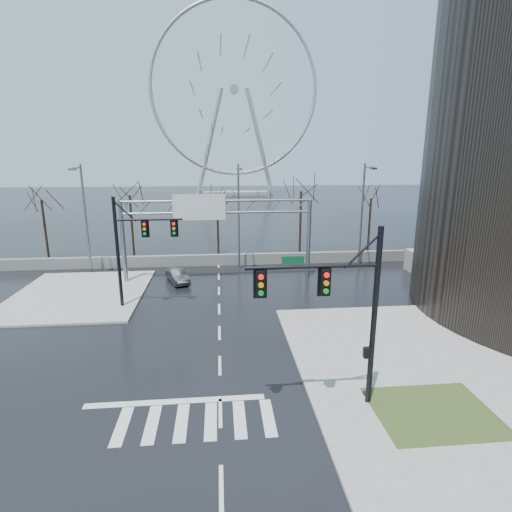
{
  "coord_description": "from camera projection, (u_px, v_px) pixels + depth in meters",
  "views": [
    {
      "loc": [
        0.12,
        -19.01,
        10.68
      ],
      "look_at": [
        2.62,
        7.48,
        4.0
      ],
      "focal_mm": 28.0,
      "sensor_mm": 36.0,
      "label": 1
    }
  ],
  "objects": [
    {
      "name": "barrier_wall",
      "position": [
        218.0,
        260.0,
        40.12
      ],
      "size": [
        52.0,
        0.5,
        1.1
      ],
      "primitive_type": "cube",
      "color": "slate",
      "rests_on": "ground"
    },
    {
      "name": "ground",
      "position": [
        220.0,
        365.0,
        20.94
      ],
      "size": [
        260.0,
        260.0,
        0.0
      ],
      "primitive_type": "plane",
      "color": "black",
      "rests_on": "ground"
    },
    {
      "name": "tree_far_right",
      "position": [
        371.0,
        205.0,
        44.35
      ],
      "size": [
        3.4,
        3.4,
        6.8
      ],
      "color": "black",
      "rests_on": "ground"
    },
    {
      "name": "signal_mast_far",
      "position": [
        133.0,
        242.0,
        27.88
      ],
      "size": [
        4.72,
        0.41,
        8.0
      ],
      "color": "black",
      "rests_on": "ground"
    },
    {
      "name": "grass_strip",
      "position": [
        433.0,
        412.0,
        16.89
      ],
      "size": [
        5.0,
        4.0,
        0.02
      ],
      "primitive_type": "cube",
      "color": "#2F3B18",
      "rests_on": "sidewalk_near"
    },
    {
      "name": "sidewalk_right_ext",
      "position": [
        388.0,
        339.0,
        23.76
      ],
      "size": [
        12.0,
        10.0,
        0.15
      ],
      "primitive_type": "cube",
      "color": "gray",
      "rests_on": "ground"
    },
    {
      "name": "tree_left",
      "position": [
        130.0,
        203.0,
        41.36
      ],
      "size": [
        3.75,
        3.75,
        7.5
      ],
      "color": "black",
      "rests_on": "ground"
    },
    {
      "name": "signal_mast_near",
      "position": [
        344.0,
        302.0,
        16.32
      ],
      "size": [
        5.52,
        0.41,
        8.0
      ],
      "color": "black",
      "rests_on": "ground"
    },
    {
      "name": "car",
      "position": [
        177.0,
        275.0,
        34.64
      ],
      "size": [
        2.51,
        3.91,
        1.22
      ],
      "primitive_type": "imported",
      "rotation": [
        0.0,
        0.0,
        0.36
      ],
      "color": "black",
      "rests_on": "ground"
    },
    {
      "name": "streetlight_right",
      "position": [
        363.0,
        207.0,
        38.32
      ],
      "size": [
        0.5,
        2.55,
        10.0
      ],
      "color": "slate",
      "rests_on": "ground"
    },
    {
      "name": "streetlight_left",
      "position": [
        84.0,
        211.0,
        35.95
      ],
      "size": [
        0.5,
        2.55,
        10.0
      ],
      "color": "slate",
      "rests_on": "ground"
    },
    {
      "name": "tree_far_left",
      "position": [
        42.0,
        207.0,
        41.12
      ],
      "size": [
        3.5,
        3.5,
        7.0
      ],
      "color": "black",
      "rests_on": "ground"
    },
    {
      "name": "sidewalk_far",
      "position": [
        79.0,
        294.0,
        31.51
      ],
      "size": [
        10.0,
        12.0,
        0.15
      ],
      "primitive_type": "cube",
      "color": "gray",
      "rests_on": "ground"
    },
    {
      "name": "tree_center",
      "position": [
        217.0,
        208.0,
        43.34
      ],
      "size": [
        3.25,
        3.25,
        6.5
      ],
      "color": "black",
      "rests_on": "ground"
    },
    {
      "name": "tree_right",
      "position": [
        301.0,
        199.0,
        42.94
      ],
      "size": [
        3.9,
        3.9,
        7.8
      ],
      "color": "black",
      "rests_on": "ground"
    },
    {
      "name": "streetlight_mid",
      "position": [
        239.0,
        209.0,
        37.23
      ],
      "size": [
        0.5,
        2.55,
        10.0
      ],
      "color": "slate",
      "rests_on": "ground"
    },
    {
      "name": "ferris_wheel",
      "position": [
        234.0,
        97.0,
        106.77
      ],
      "size": [
        45.0,
        6.0,
        50.91
      ],
      "color": "gray",
      "rests_on": "ground"
    },
    {
      "name": "sign_gantry",
      "position": [
        213.0,
        222.0,
        34.09
      ],
      "size": [
        16.36,
        0.4,
        7.6
      ],
      "color": "slate",
      "rests_on": "ground"
    }
  ]
}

